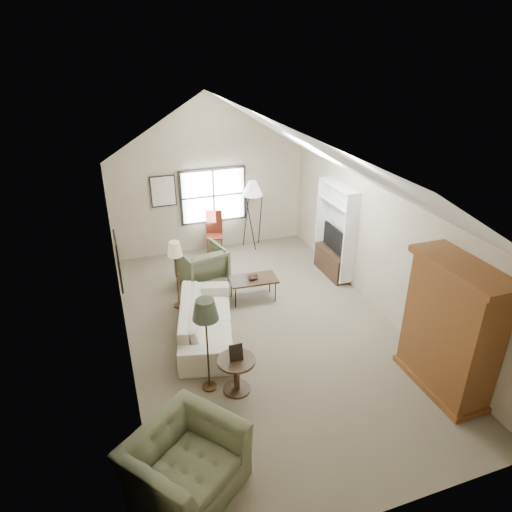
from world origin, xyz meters
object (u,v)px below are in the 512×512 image
object	(u,v)px
armoire	(451,329)
side_table	(237,375)
coffee_table	(253,289)
armchair_near	(185,464)
sofa	(206,320)
side_chair	(214,233)
armchair_far	(202,266)

from	to	relation	value
armoire	side_table	size ratio (longest dim) A/B	3.64
coffee_table	armchair_near	bearing A→B (deg)	-119.44
sofa	side_table	bearing A→B (deg)	-162.55
coffee_table	side_chair	size ratio (longest dim) A/B	0.93
armchair_far	coffee_table	world-z (taller)	armchair_far
coffee_table	side_table	size ratio (longest dim) A/B	1.66
coffee_table	side_table	distance (m)	2.78
armchair_near	armchair_far	xyz separation A→B (m)	(1.40, 5.06, 0.02)
armchair_near	sofa	bearing A→B (deg)	34.25
side_chair	side_table	bearing A→B (deg)	-85.44
armoire	armchair_near	distance (m)	4.34
sofa	side_chair	distance (m)	3.69
armchair_near	side_table	bearing A→B (deg)	15.46
side_chair	armchair_far	bearing A→B (deg)	-99.00
sofa	coffee_table	world-z (taller)	sofa
armoire	side_table	distance (m)	3.39
sofa	side_chair	size ratio (longest dim) A/B	2.24
armoire	coffee_table	size ratio (longest dim) A/B	2.19
sofa	armchair_far	size ratio (longest dim) A/B	2.45
armoire	side_table	world-z (taller)	armoire
armchair_near	side_chair	bearing A→B (deg)	34.81
armchair_near	armoire	bearing A→B (deg)	-30.88
armchair_far	coffee_table	xyz separation A→B (m)	(0.86, -1.05, -0.19)
side_table	side_chair	distance (m)	5.22
sofa	side_chair	bearing A→B (deg)	-3.26
sofa	armchair_far	xyz separation A→B (m)	(0.39, 1.99, 0.10)
armchair_far	armchair_near	bearing A→B (deg)	61.95
coffee_table	armoire	bearing A→B (deg)	-60.39
side_table	side_chair	world-z (taller)	side_chair
armoire	coffee_table	world-z (taller)	armoire
armoire	sofa	distance (m)	4.21
sofa	armchair_near	size ratio (longest dim) A/B	1.83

